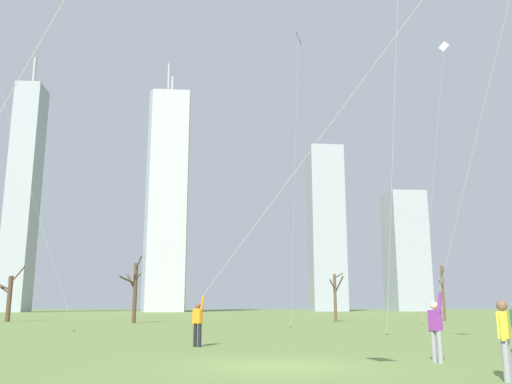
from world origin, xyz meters
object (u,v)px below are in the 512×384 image
bare_tree_rightmost (335,295)px  bare_tree_leftmost (9,296)px  bystander_strolling_midfield (505,336)px  kite_flyer_midfield_left_orange (469,189)px  distant_kite_drifting_right_purple (298,60)px  kite_flyer_foreground_left_pink (239,263)px  distant_kite_drifting_left_white (441,81)px  bare_tree_right_of_center (443,292)px  bare_tree_center (134,290)px

bare_tree_rightmost → bare_tree_leftmost: bearing=174.5°
bystander_strolling_midfield → bare_tree_rightmost: bearing=81.4°
kite_flyer_midfield_left_orange → distant_kite_drifting_right_purple: (-0.31, 21.13, 13.36)m
bystander_strolling_midfield → distant_kite_drifting_right_purple: distant_kite_drifting_right_purple is taller
kite_flyer_foreground_left_pink → distant_kite_drifting_right_purple: 20.20m
distant_kite_drifting_left_white → bare_tree_right_of_center: 21.47m
bare_tree_center → bare_tree_rightmost: bearing=6.4°
kite_flyer_midfield_left_orange → bare_tree_rightmost: size_ratio=3.96×
distant_kite_drifting_left_white → bare_tree_leftmost: (-38.03, 12.72, -17.65)m
bystander_strolling_midfield → kite_flyer_midfield_left_orange: bearing=90.8°
distant_kite_drifting_left_white → bare_tree_center: bearing=163.4°
kite_flyer_midfield_left_orange → bare_tree_center: 38.91m
bystander_strolling_midfield → bare_tree_right_of_center: size_ratio=0.30×
distant_kite_drifting_right_purple → bare_tree_rightmost: 24.20m
distant_kite_drifting_left_white → bare_tree_rightmost: size_ratio=5.27×
kite_flyer_foreground_left_pink → bare_tree_rightmost: size_ratio=2.96×
bare_tree_leftmost → bare_tree_right_of_center: (42.32, -0.59, 0.46)m
kite_flyer_midfield_left_orange → distant_kite_drifting_left_white: bearing=65.4°
bare_tree_leftmost → bare_tree_right_of_center: 42.33m
kite_flyer_midfield_left_orange → bare_tree_leftmost: bearing=120.5°
bare_tree_rightmost → kite_flyer_foreground_left_pink: bearing=-109.5°
bare_tree_leftmost → bare_tree_right_of_center: size_ratio=0.95×
kite_flyer_midfield_left_orange → bare_tree_rightmost: kite_flyer_midfield_left_orange is taller
kite_flyer_foreground_left_pink → bare_tree_rightmost: bearing=70.5°
kite_flyer_midfield_left_orange → distant_kite_drifting_left_white: size_ratio=0.75×
kite_flyer_midfield_left_orange → distant_kite_drifting_left_white: 35.79m
bare_tree_rightmost → bare_tree_right_of_center: (11.61, 2.38, 0.42)m
kite_flyer_foreground_left_pink → bare_tree_right_of_center: (22.59, 33.42, -0.17)m
bare_tree_leftmost → bare_tree_rightmost: bearing=-5.5°
bare_tree_center → bare_tree_leftmost: bearing=157.7°
kite_flyer_foreground_left_pink → distant_kite_drifting_left_white: distant_kite_drifting_left_white is taller
bare_tree_rightmost → distant_kite_drifting_left_white: bearing=-53.1°
kite_flyer_foreground_left_pink → bare_tree_right_of_center: size_ratio=2.44×
bystander_strolling_midfield → bare_tree_rightmost: size_ratio=0.36×
bystander_strolling_midfield → distant_kite_drifting_right_purple: 27.67m
bystander_strolling_midfield → bare_tree_leftmost: (-24.70, 42.86, 1.50)m
kite_flyer_midfield_left_orange → bare_tree_leftmost: kite_flyer_midfield_left_orange is taller
distant_kite_drifting_right_purple → bare_tree_right_of_center: 30.75m
bare_tree_rightmost → bystander_strolling_midfield: bearing=-98.6°
bare_tree_leftmost → bystander_strolling_midfield: bearing=-60.0°
bystander_strolling_midfield → kite_flyer_foreground_left_pink: bearing=119.3°
kite_flyer_foreground_left_pink → bare_tree_rightmost: 32.93m
bare_tree_rightmost → bare_tree_center: 18.54m
bare_tree_center → bare_tree_leftmost: bare_tree_center is taller
distant_kite_drifting_right_purple → distant_kite_drifting_left_white: size_ratio=0.83×
kite_flyer_midfield_left_orange → kite_flyer_foreground_left_pink: size_ratio=1.34×
kite_flyer_midfield_left_orange → kite_flyer_foreground_left_pink: kite_flyer_midfield_left_orange is taller
kite_flyer_foreground_left_pink → kite_flyer_midfield_left_orange: bearing=-57.9°
kite_flyer_foreground_left_pink → distant_kite_drifting_left_white: size_ratio=0.56×
distant_kite_drifting_right_purple → distant_kite_drifting_left_white: distant_kite_drifting_left_white is taller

